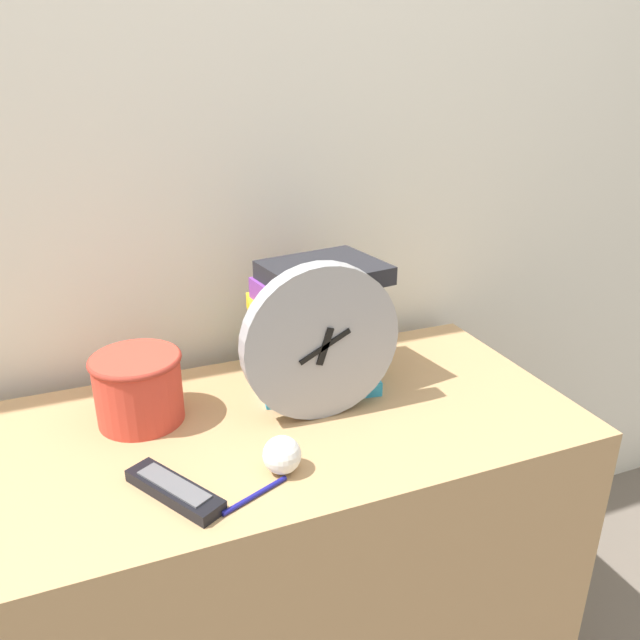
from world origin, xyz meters
TOP-DOWN VIEW (x-y plane):
  - wall_back at (0.00, 0.62)m, footprint 6.00×0.04m
  - desk at (0.00, 0.27)m, footprint 1.19×0.55m
  - desk_clock at (0.12, 0.27)m, footprint 0.30×0.04m
  - book_stack at (0.16, 0.40)m, footprint 0.27×0.21m
  - basket at (-0.20, 0.37)m, footprint 0.17×0.17m
  - tv_remote at (-0.18, 0.13)m, footprint 0.13×0.18m
  - crumpled_paper_ball at (-0.01, 0.12)m, footprint 0.06×0.06m
  - pen at (-0.07, 0.08)m, footprint 0.12×0.05m

SIDE VIEW (x-z plane):
  - desk at x=0.00m, z-range 0.00..0.71m
  - pen at x=-0.07m, z-range 0.71..0.72m
  - tv_remote at x=-0.18m, z-range 0.71..0.74m
  - crumpled_paper_ball at x=-0.01m, z-range 0.71..0.78m
  - basket at x=-0.20m, z-range 0.72..0.85m
  - book_stack at x=0.16m, z-range 0.71..0.97m
  - desk_clock at x=0.12m, z-range 0.71..1.01m
  - wall_back at x=0.00m, z-range 0.00..2.40m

